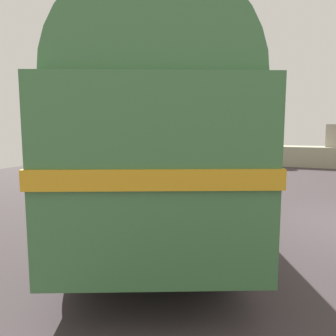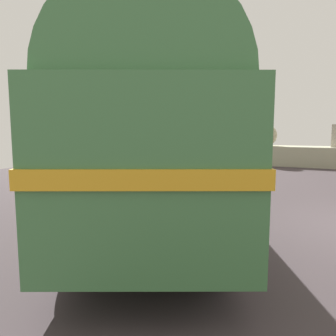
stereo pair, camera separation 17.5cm
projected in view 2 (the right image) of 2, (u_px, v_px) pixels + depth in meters
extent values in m
cube|color=#AFAA99|center=(140.00, 135.00, 22.01)|extent=(1.43, 1.45, 1.04)
cube|color=tan|center=(191.00, 137.00, 20.90)|extent=(1.25, 1.25, 0.90)
sphere|color=tan|center=(266.00, 135.00, 18.34)|extent=(1.21, 1.21, 1.21)
cylinder|color=black|center=(123.00, 181.00, 9.91)|extent=(0.66, 0.99, 0.96)
cylinder|color=black|center=(196.00, 181.00, 9.92)|extent=(0.66, 0.99, 0.96)
cylinder|color=black|center=(76.00, 239.00, 4.74)|extent=(0.66, 0.99, 0.96)
cylinder|color=black|center=(227.00, 239.00, 4.75)|extent=(0.66, 0.99, 0.96)
cube|color=#407544|center=(157.00, 152.00, 7.20)|extent=(5.69, 8.63, 2.10)
cylinder|color=#407544|center=(157.00, 104.00, 7.07)|extent=(5.37, 8.25, 2.20)
cube|color=gold|center=(157.00, 150.00, 7.19)|extent=(5.77, 8.73, 0.20)
cube|color=black|center=(157.00, 126.00, 7.13)|extent=(5.58, 8.34, 0.64)
cube|color=silver|center=(161.00, 168.00, 11.54)|extent=(2.14, 1.10, 0.28)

